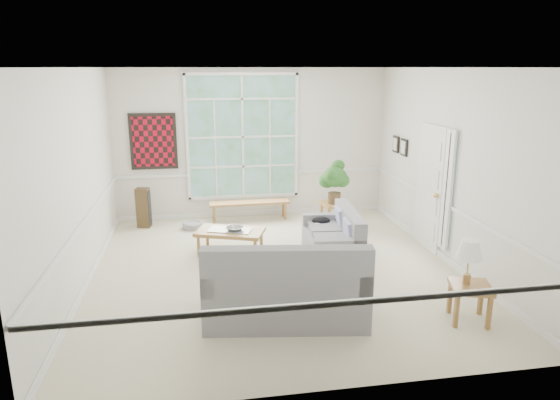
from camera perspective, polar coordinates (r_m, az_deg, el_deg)
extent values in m
cube|color=beige|center=(7.72, -0.49, -8.00)|extent=(5.50, 6.00, 0.01)
cube|color=white|center=(7.11, -0.55, 14.91)|extent=(5.50, 6.00, 0.02)
cube|color=silver|center=(10.19, -3.17, 6.44)|extent=(5.50, 0.02, 3.00)
cube|color=silver|center=(4.43, 5.57, -4.96)|extent=(5.50, 0.02, 3.00)
cube|color=silver|center=(7.37, -22.17, 2.04)|extent=(0.02, 6.00, 3.00)
cube|color=silver|center=(8.15, 18.99, 3.49)|extent=(0.02, 6.00, 3.00)
cube|color=white|center=(10.11, -4.29, 7.21)|extent=(2.30, 0.08, 2.40)
cube|color=white|center=(8.74, 16.67, 1.39)|extent=(0.08, 0.90, 2.10)
cube|color=white|center=(8.18, 18.63, 1.04)|extent=(0.08, 0.26, 1.90)
cube|color=#5A0914|center=(10.10, -14.27, 6.50)|extent=(0.90, 0.06, 1.10)
cube|color=black|center=(9.68, 13.94, 5.86)|extent=(0.04, 0.26, 0.32)
cube|color=black|center=(10.04, 13.05, 6.23)|extent=(0.04, 0.26, 0.32)
cube|color=gray|center=(8.05, 5.92, -3.98)|extent=(0.89, 1.55, 0.81)
cube|color=gray|center=(6.16, 0.65, -8.78)|extent=(2.07, 1.27, 1.05)
cube|color=olive|center=(8.33, -5.70, -4.78)|extent=(1.22, 0.93, 0.41)
imported|color=gray|center=(8.23, -5.22, -3.24)|extent=(0.47, 0.47, 0.08)
cube|color=olive|center=(10.12, -3.49, -1.24)|extent=(1.62, 0.36, 0.38)
cube|color=olive|center=(9.69, 6.26, -1.70)|extent=(0.55, 0.55, 0.49)
cube|color=olive|center=(6.59, 20.80, -10.93)|extent=(0.58, 0.58, 0.47)
cylinder|color=gray|center=(9.76, -9.90, -2.84)|extent=(0.44, 0.44, 0.12)
cube|color=#43321B|center=(9.94, -15.35, -0.87)|extent=(0.28, 0.24, 0.77)
ellipsoid|color=black|center=(8.50, 4.71, -2.33)|extent=(0.32, 0.23, 0.15)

